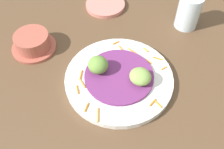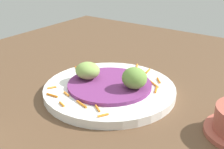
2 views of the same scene
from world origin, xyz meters
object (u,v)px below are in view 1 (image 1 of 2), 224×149
at_px(main_plate, 119,79).
at_px(side_plate_small, 105,5).
at_px(water_glass, 189,12).
at_px(terracotta_bowl, 33,43).
at_px(guac_scoop_center, 140,77).
at_px(guac_scoop_left, 99,64).

height_order(main_plate, side_plate_small, main_plate).
bearing_deg(water_glass, side_plate_small, 96.45).
height_order(side_plate_small, terracotta_bowl, terracotta_bowl).
bearing_deg(water_glass, guac_scoop_center, 172.97).
height_order(main_plate, guac_scoop_left, guac_scoop_left).
xyz_separation_m(main_plate, guac_scoop_left, (-0.01, 0.05, 0.04)).
bearing_deg(guac_scoop_center, water_glass, -7.03).
bearing_deg(main_plate, side_plate_small, 34.35).
height_order(guac_scoop_left, terracotta_bowl, guac_scoop_left).
bearing_deg(guac_scoop_left, water_glass, -25.82).
height_order(guac_scoop_center, terracotta_bowl, guac_scoop_center).
distance_m(terracotta_bowl, water_glass, 0.46).
height_order(guac_scoop_center, side_plate_small, guac_scoop_center).
bearing_deg(side_plate_small, guac_scoop_left, -155.13).
distance_m(side_plate_small, water_glass, 0.27).
height_order(terracotta_bowl, water_glass, water_glass).
distance_m(main_plate, terracotta_bowl, 0.27).
bearing_deg(terracotta_bowl, guac_scoop_left, -90.32).
xyz_separation_m(guac_scoop_center, side_plate_small, (0.25, 0.23, -0.04)).
bearing_deg(water_glass, terracotta_bowl, 129.39).
distance_m(main_plate, water_glass, 0.30).
xyz_separation_m(terracotta_bowl, water_glass, (0.29, -0.36, 0.03)).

